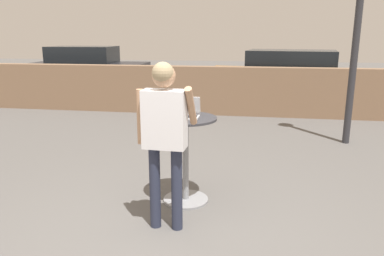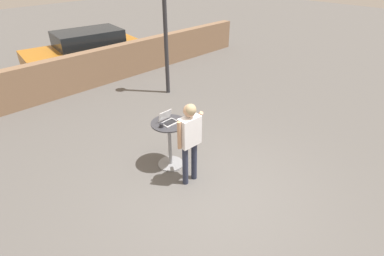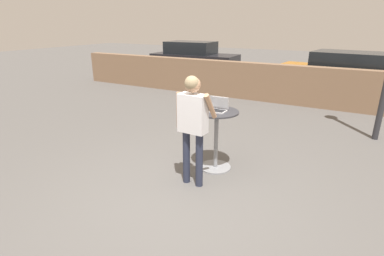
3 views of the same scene
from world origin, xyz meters
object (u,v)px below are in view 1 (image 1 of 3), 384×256
object	(u,v)px
laptop	(186,113)
parked_car_near_street	(284,78)
standing_person	(165,126)
coffee_mug	(166,114)
parked_car_further_down	(88,68)
cafe_table	(186,151)

from	to	relation	value
laptop	parked_car_near_street	size ratio (longest dim) A/B	0.07
standing_person	coffee_mug	bearing A→B (deg)	102.43
coffee_mug	parked_car_further_down	size ratio (longest dim) A/B	0.02
laptop	parked_car_further_down	size ratio (longest dim) A/B	0.07
cafe_table	parked_car_near_street	xyz separation A→B (m)	(1.53, 6.24, 0.17)
parked_car_further_down	laptop	bearing A→B (deg)	-59.09
parked_car_near_street	parked_car_further_down	xyz separation A→B (m)	(-6.61, 2.28, -0.02)
laptop	standing_person	size ratio (longest dim) A/B	0.18
cafe_table	standing_person	bearing A→B (deg)	-97.02
cafe_table	laptop	size ratio (longest dim) A/B	3.29
coffee_mug	cafe_table	bearing A→B (deg)	9.87
coffee_mug	parked_car_near_street	xyz separation A→B (m)	(1.75, 6.28, -0.26)
standing_person	cafe_table	bearing A→B (deg)	82.98
laptop	parked_car_further_down	xyz separation A→B (m)	(-5.08, 8.49, -0.29)
cafe_table	laptop	distance (m)	0.44
standing_person	parked_car_near_street	distance (m)	7.09
cafe_table	standing_person	world-z (taller)	standing_person
standing_person	parked_car_near_street	bearing A→B (deg)	76.85
parked_car_near_street	parked_car_further_down	bearing A→B (deg)	161.01
cafe_table	parked_car_further_down	world-z (taller)	parked_car_further_down
coffee_mug	parked_car_further_down	bearing A→B (deg)	119.65
cafe_table	parked_car_near_street	size ratio (longest dim) A/B	0.24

